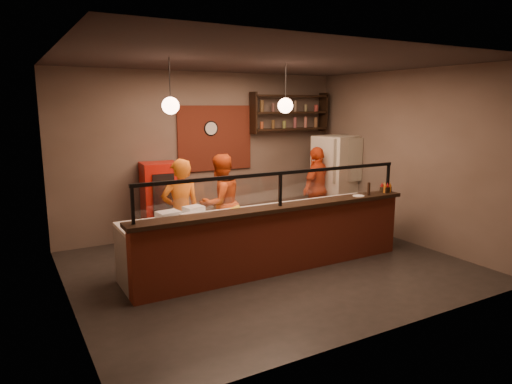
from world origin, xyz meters
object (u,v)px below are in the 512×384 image
cook_right (317,189)px  pizza_dough (313,203)px  condiment_caddy (386,189)px  fridge (335,181)px  red_cooler (161,203)px  cook_mid (220,203)px  pepper_mill (369,189)px  wall_clock (211,128)px  cook_left (181,212)px

cook_right → pizza_dough: bearing=26.7°
condiment_caddy → fridge: bearing=77.8°
fridge → red_cooler: bearing=156.3°
fridge → red_cooler: size_ratio=1.27×
pizza_dough → red_cooler: bearing=136.5°
red_cooler → pizza_dough: size_ratio=2.75×
cook_mid → fridge: size_ratio=0.90×
cook_right → pepper_mill: size_ratio=7.92×
cook_mid → condiment_caddy: 2.91m
wall_clock → fridge: (2.50, -0.88, -1.14)m
cook_mid → red_cooler: 1.28m
cook_right → fridge: fridge is taller
wall_clock → cook_right: wall_clock is taller
wall_clock → red_cooler: bearing=-165.3°
pepper_mill → cook_right: bearing=81.4°
cook_right → cook_mid: bearing=-16.3°
cook_right → fridge: size_ratio=0.90×
cook_left → pizza_dough: 2.25m
cook_mid → pepper_mill: (2.07, -1.46, 0.30)m
condiment_caddy → cook_mid: bearing=151.1°
pizza_dough → pepper_mill: 0.96m
cook_left → condiment_caddy: size_ratio=10.25×
red_cooler → pizza_dough: bearing=-38.6°
cook_right → cook_left: bearing=-12.8°
cook_left → pepper_mill: cook_left is taller
cook_left → fridge: fridge is taller
cook_left → cook_right: bearing=-167.0°
wall_clock → fridge: 2.89m
cook_left → cook_mid: cook_left is taller
cook_mid → pepper_mill: cook_mid is taller
red_cooler → pepper_mill: (2.83, -2.49, 0.41)m
cook_mid → pepper_mill: size_ratio=7.93×
fridge → condiment_caddy: (-0.40, -1.86, 0.15)m
wall_clock → condiment_caddy: 3.59m
wall_clock → fridge: size_ratio=0.16×
cook_right → pizza_dough: 1.62m
fridge → pepper_mill: fridge is taller
pizza_dough → condiment_caddy: size_ratio=3.26×
cook_right → pepper_mill: bearing=57.5°
cook_right → red_cooler: bearing=-36.9°
cook_left → condiment_caddy: 3.56m
pizza_dough → cook_left: bearing=164.0°
fridge → cook_mid: bearing=174.0°
cook_mid → pizza_dough: 1.62m
cook_left → pepper_mill: size_ratio=7.95×
cook_mid → pizza_dough: (1.32, -0.93, 0.04)m
cook_right → fridge: bearing=169.5°
cook_right → pizza_dough: size_ratio=3.13×
red_cooler → condiment_caddy: size_ratio=8.97×
condiment_caddy → red_cooler: bearing=143.5°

